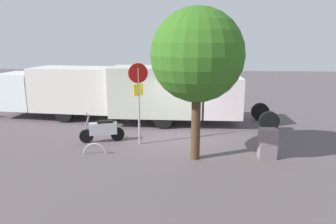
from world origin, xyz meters
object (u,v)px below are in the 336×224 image
Objects in this scene: box_truck_far at (60,89)px; utility_cabinet at (268,144)px; bike_rack_hoop at (95,154)px; box_truck_near at (176,92)px; motorcycle at (103,129)px; street_tree at (197,56)px; stop_sign at (138,91)px.

box_truck_far reaches higher than utility_cabinet.
utility_cabinet is 1.26× the size of bike_rack_hoop.
box_truck_near is 4.30m from motorcycle.
bike_rack_hoop is at bearing -1.51° from street_tree.
box_truck_near is 4.52× the size of motorcycle.
stop_sign is 3.79× the size of bike_rack_hoop.
stop_sign is at bearing 144.96° from box_truck_far.
utility_cabinet is at bearing 156.33° from box_truck_far.
box_truck_far is 7.77× the size of utility_cabinet.
box_truck_far reaches higher than motorcycle.
motorcycle is 5.08m from street_tree.
bike_rack_hoop is (6.19, 0.17, -0.53)m from utility_cabinet.
box_truck_far is 6.48m from bike_rack_hoop.
bike_rack_hoop is (-3.48, 5.24, -1.53)m from box_truck_far.
bike_rack_hoop is at bearing 40.73° from stop_sign.
stop_sign is at bearing 156.08° from motorcycle.
box_truck_far is 9.76× the size of bike_rack_hoop.
stop_sign is 5.13m from utility_cabinet.
box_truck_far is 6.38m from stop_sign.
bike_rack_hoop is (3.66, -0.10, -3.58)m from street_tree.
utility_cabinet is at bearing 167.21° from stop_sign.
box_truck_near reaches higher than bike_rack_hoop.
box_truck_far is 5.21m from motorcycle.
box_truck_near is 5.10m from street_tree.
motorcycle is at bearing -21.96° from street_tree.
utility_cabinet is (-3.47, 4.33, -1.04)m from box_truck_near.
utility_cabinet is (-9.67, 5.08, -1.00)m from box_truck_far.
street_tree is at bearing 140.65° from motorcycle.
motorcycle is 2.25m from stop_sign.
box_truck_far is at bearing -39.06° from stop_sign.
box_truck_near is at bearing -149.79° from motorcycle.
street_tree reaches higher than bike_rack_hoop.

